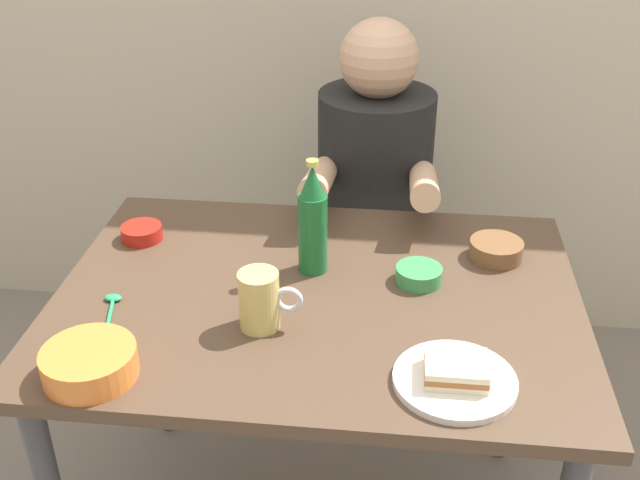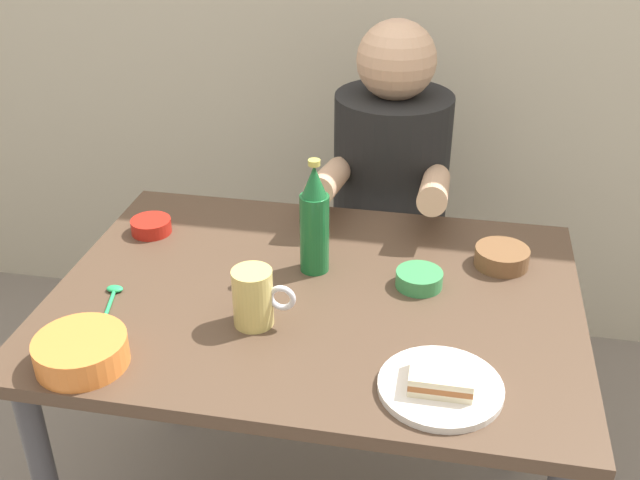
% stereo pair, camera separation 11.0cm
% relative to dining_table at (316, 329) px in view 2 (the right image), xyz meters
% --- Properties ---
extents(dining_table, '(1.10, 0.80, 0.74)m').
position_rel_dining_table_xyz_m(dining_table, '(0.00, 0.00, 0.00)').
color(dining_table, '#4C3828').
rests_on(dining_table, ground).
extents(stool, '(0.34, 0.34, 0.45)m').
position_rel_dining_table_xyz_m(stool, '(0.09, 0.63, -0.30)').
color(stool, '#4C4C51').
rests_on(stool, ground).
extents(person_seated, '(0.33, 0.56, 0.72)m').
position_rel_dining_table_xyz_m(person_seated, '(0.09, 0.62, 0.12)').
color(person_seated, black).
rests_on(person_seated, stool).
extents(plate_orange, '(0.22, 0.22, 0.01)m').
position_rel_dining_table_xyz_m(plate_orange, '(0.27, -0.26, 0.10)').
color(plate_orange, silver).
rests_on(plate_orange, dining_table).
extents(sandwich, '(0.11, 0.09, 0.04)m').
position_rel_dining_table_xyz_m(sandwich, '(0.27, -0.26, 0.13)').
color(sandwich, beige).
rests_on(sandwich, plate_orange).
extents(beer_mug, '(0.13, 0.08, 0.12)m').
position_rel_dining_table_xyz_m(beer_mug, '(-0.10, -0.13, 0.15)').
color(beer_mug, '#D1BC66').
rests_on(beer_mug, dining_table).
extents(beer_bottle, '(0.06, 0.06, 0.26)m').
position_rel_dining_table_xyz_m(beer_bottle, '(-0.02, 0.09, 0.21)').
color(beer_bottle, '#19602D').
rests_on(beer_bottle, dining_table).
extents(dip_bowl_green, '(0.10, 0.10, 0.03)m').
position_rel_dining_table_xyz_m(dip_bowl_green, '(0.21, 0.07, 0.11)').
color(dip_bowl_green, '#388C4C').
rests_on(dip_bowl_green, dining_table).
extents(condiment_bowl_brown, '(0.12, 0.12, 0.04)m').
position_rel_dining_table_xyz_m(condiment_bowl_brown, '(0.39, 0.19, 0.12)').
color(condiment_bowl_brown, brown).
rests_on(condiment_bowl_brown, dining_table).
extents(sambal_bowl_red, '(0.10, 0.10, 0.03)m').
position_rel_dining_table_xyz_m(sambal_bowl_red, '(-0.44, 0.19, 0.11)').
color(sambal_bowl_red, '#B21E14').
rests_on(sambal_bowl_red, dining_table).
extents(soup_bowl_orange, '(0.17, 0.17, 0.05)m').
position_rel_dining_table_xyz_m(soup_bowl_orange, '(-0.37, -0.31, 0.12)').
color(soup_bowl_orange, orange).
rests_on(soup_bowl_orange, dining_table).
extents(spoon, '(0.05, 0.12, 0.01)m').
position_rel_dining_table_xyz_m(spoon, '(-0.41, -0.10, 0.10)').
color(spoon, '#26A559').
rests_on(spoon, dining_table).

